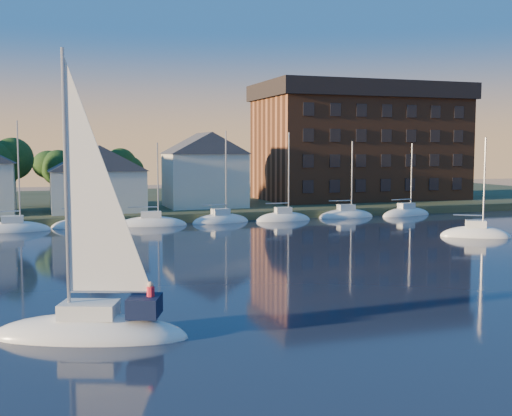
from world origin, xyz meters
name	(u,v)px	position (x,y,z in m)	size (l,w,h in m)	color
ground	(363,355)	(0.00, 0.00, 0.00)	(260.00, 260.00, 0.00)	black
shoreline_land	(128,206)	(0.00, 75.00, 0.00)	(160.00, 50.00, 2.00)	#353F24
wooden_dock	(154,222)	(0.00, 52.00, 0.00)	(120.00, 3.00, 1.00)	brown
clubhouse_centre	(97,178)	(-6.00, 57.00, 5.13)	(11.55, 8.40, 8.08)	white
clubhouse_east	(204,169)	(8.00, 59.00, 6.00)	(10.50, 8.40, 9.80)	white
condo_block	(360,141)	(34.00, 64.95, 9.79)	(31.00, 17.00, 17.40)	brown
tree_line	(154,160)	(2.00, 63.00, 7.18)	(93.40, 5.40, 8.90)	#39281A
moored_fleet	(123,225)	(-4.00, 49.00, 0.10)	(79.50, 2.40, 12.05)	white
hero_sailboat	(93,325)	(-10.59, 6.30, 0.59)	(9.61, 5.97, 14.26)	white
drifting_sailboat_right	(475,236)	(27.87, 28.90, 0.10)	(6.95, 5.47, 10.87)	white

